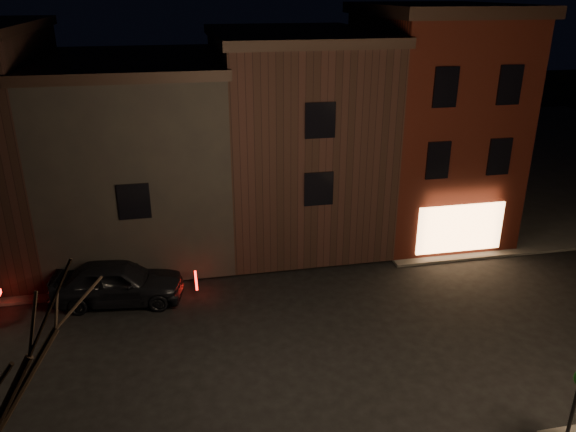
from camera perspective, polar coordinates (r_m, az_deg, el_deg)
The scene contains 6 objects.
ground at distance 19.40m, azimuth 2.61°, elevation -13.32°, with size 120.00×120.00×0.00m, color black.
sidewalk_far_right at distance 44.12m, azimuth 22.03°, elevation 5.82°, with size 30.00×30.00×0.12m, color #2D2B28.
corner_building at distance 28.14m, azimuth 14.20°, elevation 9.48°, with size 6.50×8.50×10.50m.
row_building_a at distance 27.14m, azimuth 0.50°, elevation 8.47°, with size 7.30×10.30×9.40m.
row_building_b at distance 26.76m, azimuth -14.97°, elevation 6.41°, with size 7.80×10.30×8.40m.
parked_car_a at distance 22.52m, azimuth -16.90°, elevation -6.44°, with size 1.99×4.94×1.68m, color black.
Camera 1 is at (-4.00, -15.30, 11.25)m, focal length 35.00 mm.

